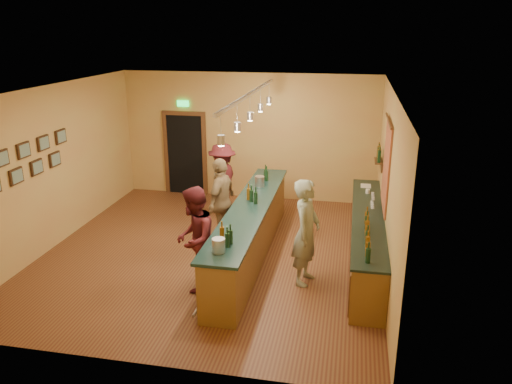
% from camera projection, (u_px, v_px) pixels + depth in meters
% --- Properties ---
extents(floor, '(7.00, 7.00, 0.00)m').
position_uv_depth(floor, '(213.00, 252.00, 9.91)').
color(floor, '#572818').
rests_on(floor, ground).
extents(ceiling, '(6.50, 7.00, 0.02)m').
position_uv_depth(ceiling, '(208.00, 89.00, 8.89)').
color(ceiling, silver).
rests_on(ceiling, wall_back).
extents(wall_back, '(6.50, 0.02, 3.20)m').
position_uv_depth(wall_back, '(249.00, 137.00, 12.66)').
color(wall_back, '#C8864B').
rests_on(wall_back, floor).
extents(wall_front, '(6.50, 0.02, 3.20)m').
position_uv_depth(wall_front, '(132.00, 255.00, 6.14)').
color(wall_front, '#C8864B').
rests_on(wall_front, floor).
extents(wall_left, '(0.02, 7.00, 3.20)m').
position_uv_depth(wall_left, '(54.00, 166.00, 10.00)').
color(wall_left, '#C8864B').
rests_on(wall_left, floor).
extents(wall_right, '(0.02, 7.00, 3.20)m').
position_uv_depth(wall_right, '(388.00, 185.00, 8.80)').
color(wall_right, '#C8864B').
rests_on(wall_right, floor).
extents(doorway, '(1.15, 0.09, 2.48)m').
position_uv_depth(doorway, '(185.00, 152.00, 13.09)').
color(doorway, black).
rests_on(doorway, wall_back).
extents(tapestry, '(0.03, 1.40, 1.60)m').
position_uv_depth(tapestry, '(387.00, 166.00, 9.10)').
color(tapestry, maroon).
rests_on(tapestry, wall_right).
extents(bottle_shelf, '(0.17, 0.55, 0.54)m').
position_uv_depth(bottle_shelf, '(379.00, 156.00, 10.57)').
color(bottle_shelf, '#4F2D17').
rests_on(bottle_shelf, wall_right).
extents(picture_grid, '(0.06, 2.20, 0.70)m').
position_uv_depth(picture_grid, '(31.00, 159.00, 9.18)').
color(picture_grid, '#382111').
rests_on(picture_grid, wall_left).
extents(back_counter, '(0.60, 4.55, 1.27)m').
position_uv_depth(back_counter, '(367.00, 238.00, 9.38)').
color(back_counter, brown).
rests_on(back_counter, floor).
extents(tasting_bar, '(0.74, 5.10, 1.38)m').
position_uv_depth(tasting_bar, '(250.00, 227.00, 9.57)').
color(tasting_bar, brown).
rests_on(tasting_bar, floor).
extents(pendant_track, '(0.11, 4.60, 0.50)m').
position_uv_depth(pendant_track, '(250.00, 103.00, 8.82)').
color(pendant_track, silver).
rests_on(pendant_track, ceiling).
extents(bartender, '(0.58, 0.76, 1.87)m').
position_uv_depth(bartender, '(306.00, 232.00, 8.50)').
color(bartender, gray).
rests_on(bartender, floor).
extents(customer_a, '(0.74, 0.92, 1.80)m').
position_uv_depth(customer_a, '(195.00, 239.00, 8.31)').
color(customer_a, '#59191E').
rests_on(customer_a, floor).
extents(customer_b, '(0.61, 1.12, 1.81)m').
position_uv_depth(customer_b, '(221.00, 201.00, 10.09)').
color(customer_b, '#997A51').
rests_on(customer_b, floor).
extents(customer_c, '(0.73, 1.18, 1.76)m').
position_uv_depth(customer_c, '(222.00, 180.00, 11.53)').
color(customer_c, '#59191E').
rests_on(customer_c, floor).
extents(bar_stool, '(0.30, 0.30, 0.62)m').
position_uv_depth(bar_stool, '(304.00, 213.00, 10.65)').
color(bar_stool, '#A6714B').
rests_on(bar_stool, floor).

